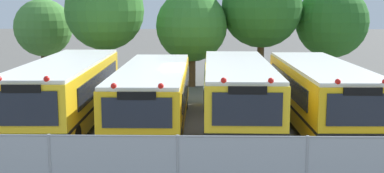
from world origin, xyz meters
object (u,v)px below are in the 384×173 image
(school_bus_0, at_px, (66,91))
(tree_4, at_px, (330,21))
(tree_3, at_px, (263,7))
(school_bus_1, at_px, (153,94))
(tree_2, at_px, (191,24))
(school_bus_3, at_px, (320,92))
(tree_0, at_px, (42,28))
(tree_1, at_px, (102,10))
(school_bus_2, at_px, (237,92))

(school_bus_0, height_order, tree_4, tree_4)
(school_bus_0, distance_m, tree_3, 14.49)
(school_bus_1, relative_size, tree_2, 1.82)
(school_bus_1, distance_m, tree_2, 10.41)
(school_bus_3, xyz_separation_m, tree_0, (-14.42, 10.96, 2.01))
(tree_1, bearing_deg, school_bus_3, -41.17)
(school_bus_3, relative_size, tree_1, 1.52)
(tree_0, bearing_deg, tree_1, -25.05)
(tree_3, relative_size, tree_4, 1.18)
(tree_0, height_order, tree_1, tree_1)
(tree_4, bearing_deg, school_bus_1, -130.18)
(tree_3, bearing_deg, tree_1, -169.59)
(school_bus_3, distance_m, tree_4, 12.05)
(tree_1, xyz_separation_m, tree_3, (9.31, 1.71, 0.14))
(tree_2, xyz_separation_m, tree_3, (4.29, 0.78, 0.92))
(tree_0, xyz_separation_m, tree_2, (9.07, -0.96, 0.30))
(school_bus_0, xyz_separation_m, school_bus_1, (3.41, 0.11, -0.12))
(school_bus_0, relative_size, tree_3, 1.51)
(school_bus_2, height_order, tree_2, tree_2)
(tree_0, bearing_deg, school_bus_1, -54.62)
(tree_1, bearing_deg, school_bus_0, -87.74)
(tree_3, xyz_separation_m, tree_4, (4.14, 0.62, -0.83))
(tree_0, relative_size, tree_1, 0.77)
(tree_1, bearing_deg, school_bus_1, -67.52)
(tree_0, distance_m, tree_2, 9.13)
(tree_2, xyz_separation_m, tree_4, (8.43, 1.40, 0.09))
(school_bus_1, relative_size, tree_0, 2.00)
(school_bus_1, height_order, tree_3, tree_3)
(school_bus_0, distance_m, tree_0, 12.14)
(school_bus_3, relative_size, tree_2, 1.79)
(school_bus_3, height_order, tree_1, tree_1)
(school_bus_0, relative_size, tree_4, 1.78)
(school_bus_2, bearing_deg, tree_2, -77.75)
(school_bus_3, bearing_deg, tree_2, -62.60)
(school_bus_1, relative_size, tree_3, 1.47)
(school_bus_2, distance_m, tree_3, 11.51)
(school_bus_0, xyz_separation_m, tree_4, (13.08, 11.57, 2.35))
(school_bus_0, relative_size, school_bus_1, 1.03)
(school_bus_3, height_order, tree_2, tree_2)
(school_bus_0, relative_size, tree_1, 1.58)
(school_bus_0, distance_m, tree_2, 11.41)
(tree_2, bearing_deg, school_bus_1, -97.06)
(tree_0, relative_size, tree_3, 0.74)
(tree_0, xyz_separation_m, tree_4, (17.50, 0.43, 0.39))
(school_bus_1, height_order, school_bus_3, school_bus_3)
(school_bus_2, relative_size, tree_3, 1.46)
(school_bus_1, bearing_deg, tree_2, -97.33)
(school_bus_0, bearing_deg, school_bus_2, 179.73)
(tree_0, height_order, tree_3, tree_3)
(tree_0, bearing_deg, tree_4, 1.42)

